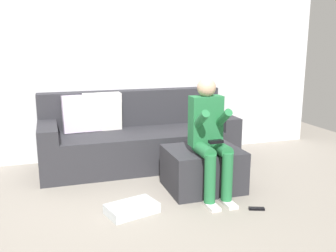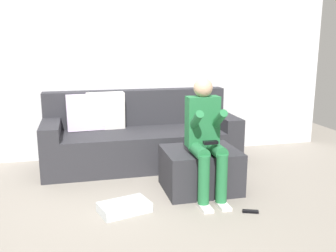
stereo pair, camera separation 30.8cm
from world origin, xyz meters
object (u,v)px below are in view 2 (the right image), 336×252
at_px(ottoman, 200,170).
at_px(remote_near_ottoman, 250,211).
at_px(storage_bin, 124,207).
at_px(person_seated, 206,135).
at_px(couch_sectional, 139,137).

xyz_separation_m(ottoman, remote_near_ottoman, (0.28, -0.65, -0.21)).
distance_m(ottoman, storage_bin, 0.95).
bearing_deg(person_seated, remote_near_ottoman, -57.51).
bearing_deg(storage_bin, remote_near_ottoman, -14.52).
distance_m(person_seated, storage_bin, 1.05).
bearing_deg(ottoman, storage_bin, -157.42).
bearing_deg(person_seated, ottoman, 85.85).
bearing_deg(couch_sectional, person_seated, -69.35).
relative_size(ottoman, person_seated, 0.64).
xyz_separation_m(couch_sectional, ottoman, (0.49, -1.07, -0.12)).
distance_m(ottoman, person_seated, 0.47).
bearing_deg(remote_near_ottoman, couch_sectional, 134.63).
height_order(couch_sectional, ottoman, couch_sectional).
height_order(person_seated, storage_bin, person_seated).
bearing_deg(couch_sectional, storage_bin, -104.57).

